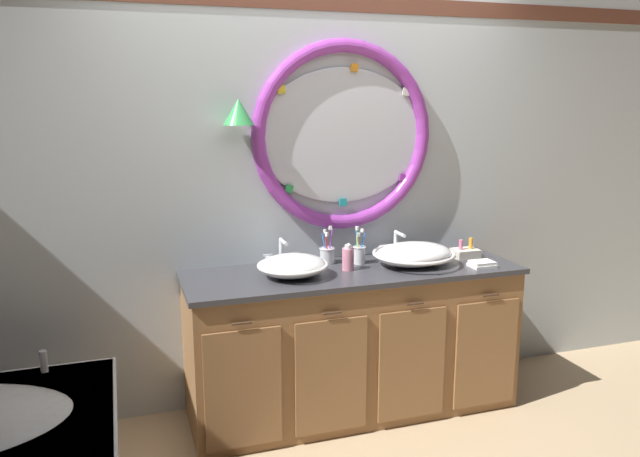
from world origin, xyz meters
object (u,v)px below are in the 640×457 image
toothbrush_holder_right (359,253)px  toiletry_basket (465,253)px  sink_basin_right (414,254)px  folded_hand_towel (482,264)px  toothbrush_holder_left (327,254)px  soap_dispenser (348,258)px  sink_basin_left (293,266)px

toothbrush_holder_right → toiletry_basket: toothbrush_holder_right is taller
sink_basin_right → folded_hand_towel: (0.36, -0.16, -0.05)m
sink_basin_right → toiletry_basket: bearing=8.5°
toothbrush_holder_left → toothbrush_holder_right: (0.18, -0.06, 0.01)m
sink_basin_right → soap_dispenser: bearing=176.5°
sink_basin_left → toiletry_basket: bearing=2.9°
sink_basin_right → toothbrush_holder_left: 0.50m
sink_basin_right → toiletry_basket: sink_basin_right is taller
toothbrush_holder_right → soap_dispenser: 0.16m
sink_basin_right → folded_hand_towel: size_ratio=3.39×
toothbrush_holder_left → toiletry_basket: (0.84, -0.14, -0.02)m
toothbrush_holder_left → toothbrush_holder_right: 0.19m
toiletry_basket → toothbrush_holder_left: bearing=170.5°
sink_basin_left → toothbrush_holder_left: (0.26, 0.20, -0.01)m
folded_hand_towel → toiletry_basket: (0.02, 0.21, 0.01)m
toothbrush_holder_right → toiletry_basket: 0.66m
toiletry_basket → soap_dispenser: bearing=-177.6°
folded_hand_towel → sink_basin_left: bearing=171.8°
sink_basin_left → soap_dispenser: bearing=4.2°
sink_basin_right → toothbrush_holder_right: toothbrush_holder_right is taller
soap_dispenser → folded_hand_towel: soap_dispenser is taller
toiletry_basket → toothbrush_holder_right: bearing=173.2°
sink_basin_right → toothbrush_holder_left: (-0.46, 0.20, -0.01)m
sink_basin_left → sink_basin_right: 0.72m
sink_basin_right → toothbrush_holder_left: size_ratio=2.14×
sink_basin_left → toiletry_basket: 1.10m
sink_basin_left → toothbrush_holder_right: bearing=17.0°
toothbrush_holder_left → toothbrush_holder_right: size_ratio=1.02×
toiletry_basket → folded_hand_towel: bearing=-94.8°
sink_basin_left → toiletry_basket: size_ratio=2.55×
sink_basin_left → folded_hand_towel: 1.09m
toothbrush_holder_left → soap_dispenser: toothbrush_holder_left is taller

